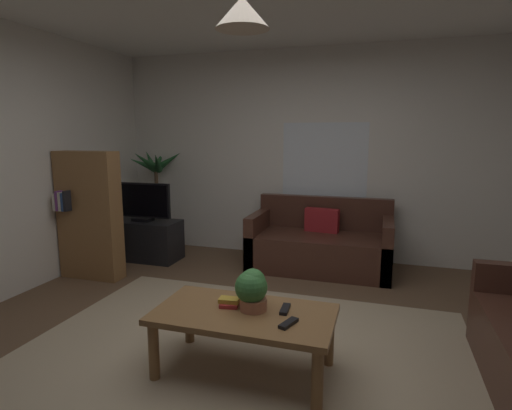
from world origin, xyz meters
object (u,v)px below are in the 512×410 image
(potted_plant_on_table, at_px, (252,288))
(remote_on_table_0, at_px, (288,323))
(couch_under_window, at_px, (320,246))
(bookshelf_corner, at_px, (89,215))
(pendant_lamp, at_px, (242,13))
(coffee_table, at_px, (244,321))
(book_on_table_0, at_px, (230,304))
(tv_stand, at_px, (145,240))
(potted_palm_corner, at_px, (157,199))
(book_on_table_1, at_px, (229,300))
(tv, at_px, (142,202))
(remote_on_table_1, at_px, (285,309))

(potted_plant_on_table, bearing_deg, remote_on_table_0, -27.96)
(couch_under_window, bearing_deg, potted_plant_on_table, -92.96)
(bookshelf_corner, distance_m, pendant_lamp, 3.00)
(couch_under_window, bearing_deg, coffee_table, -93.87)
(book_on_table_0, distance_m, tv_stand, 2.76)
(bookshelf_corner, bearing_deg, pendant_lamp, -29.47)
(potted_plant_on_table, height_order, potted_palm_corner, potted_palm_corner)
(book_on_table_1, xyz_separation_m, pendant_lamp, (0.12, -0.06, 1.81))
(book_on_table_0, distance_m, potted_palm_corner, 3.23)
(potted_plant_on_table, relative_size, bookshelf_corner, 0.20)
(coffee_table, relative_size, tv, 1.54)
(book_on_table_0, relative_size, potted_plant_on_table, 0.44)
(couch_under_window, distance_m, bookshelf_corner, 2.64)
(potted_palm_corner, bearing_deg, bookshelf_corner, -93.24)
(coffee_table, bearing_deg, bookshelf_corner, 150.53)
(book_on_table_1, bearing_deg, bookshelf_corner, 150.26)
(book_on_table_1, bearing_deg, potted_palm_corner, 128.99)
(remote_on_table_0, height_order, tv_stand, tv_stand)
(potted_plant_on_table, bearing_deg, bookshelf_corner, 151.93)
(remote_on_table_1, distance_m, pendant_lamp, 1.86)
(remote_on_table_1, bearing_deg, coffee_table, 16.93)
(pendant_lamp, bearing_deg, potted_palm_corner, 130.03)
(remote_on_table_1, bearing_deg, couch_under_window, -90.60)
(tv, distance_m, pendant_lamp, 3.24)
(couch_under_window, relative_size, potted_plant_on_table, 5.86)
(book_on_table_1, distance_m, tv_stand, 2.75)
(coffee_table, xyz_separation_m, potted_palm_corner, (-2.15, 2.56, 0.32))
(remote_on_table_1, bearing_deg, pendant_lamp, 16.93)
(book_on_table_0, bearing_deg, remote_on_table_0, -19.41)
(coffee_table, relative_size, book_on_table_0, 9.72)
(tv_stand, distance_m, pendant_lamp, 3.52)
(tv_stand, height_order, bookshelf_corner, bookshelf_corner)
(book_on_table_0, relative_size, pendant_lamp, 0.27)
(remote_on_table_1, bearing_deg, book_on_table_0, 2.60)
(couch_under_window, height_order, pendant_lamp, pendant_lamp)
(potted_palm_corner, relative_size, pendant_lamp, 3.14)
(potted_plant_on_table, distance_m, pendant_lamp, 1.70)
(potted_palm_corner, bearing_deg, remote_on_table_0, -47.09)
(remote_on_table_1, height_order, potted_plant_on_table, potted_plant_on_table)
(coffee_table, height_order, potted_palm_corner, potted_palm_corner)
(couch_under_window, xyz_separation_m, coffee_table, (-0.16, -2.31, 0.09))
(potted_palm_corner, distance_m, bookshelf_corner, 1.30)
(remote_on_table_1, bearing_deg, tv_stand, -43.31)
(potted_plant_on_table, relative_size, pendant_lamp, 0.62)
(couch_under_window, bearing_deg, book_on_table_0, -97.02)
(remote_on_table_1, xyz_separation_m, tv_stand, (-2.29, 1.93, -0.19))
(pendant_lamp, bearing_deg, bookshelf_corner, 150.53)
(couch_under_window, relative_size, bookshelf_corner, 1.16)
(book_on_table_1, xyz_separation_m, tv, (-1.91, 1.95, 0.28))
(coffee_table, height_order, tv_stand, tv_stand)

